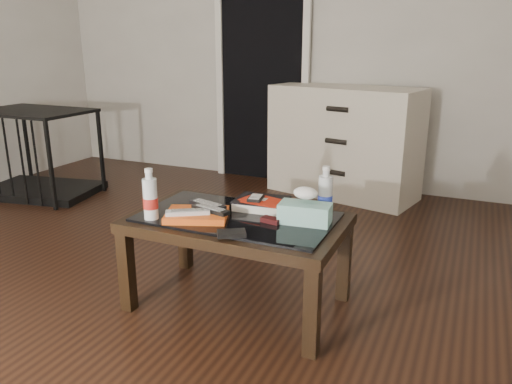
# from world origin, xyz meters

# --- Properties ---
(ground) EXTENTS (5.00, 5.00, 0.00)m
(ground) POSITION_xyz_m (0.00, 0.00, 0.00)
(ground) COLOR black
(ground) RESTS_ON ground
(doorway) EXTENTS (0.90, 0.08, 2.07)m
(doorway) POSITION_xyz_m (-0.40, 2.47, 1.02)
(doorway) COLOR black
(doorway) RESTS_ON ground
(coffee_table) EXTENTS (1.00, 0.60, 0.46)m
(coffee_table) POSITION_xyz_m (0.45, 0.20, 0.40)
(coffee_table) COLOR black
(coffee_table) RESTS_ON ground
(dresser) EXTENTS (1.28, 0.76, 0.90)m
(dresser) POSITION_xyz_m (0.44, 2.23, 0.45)
(dresser) COLOR beige
(dresser) RESTS_ON ground
(pet_crate) EXTENTS (1.00, 0.76, 0.71)m
(pet_crate) POSITION_xyz_m (-1.90, 1.20, 0.23)
(pet_crate) COLOR black
(pet_crate) RESTS_ON ground
(magazines) EXTENTS (0.34, 0.30, 0.03)m
(magazines) POSITION_xyz_m (0.29, 0.10, 0.48)
(magazines) COLOR #DD5214
(magazines) RESTS_ON coffee_table
(remote_silver) EXTENTS (0.20, 0.15, 0.02)m
(remote_silver) POSITION_xyz_m (0.27, 0.05, 0.50)
(remote_silver) COLOR silver
(remote_silver) RESTS_ON magazines
(remote_black_front) EXTENTS (0.21, 0.10, 0.02)m
(remote_black_front) POSITION_xyz_m (0.34, 0.13, 0.50)
(remote_black_front) COLOR black
(remote_black_front) RESTS_ON magazines
(remote_black_back) EXTENTS (0.21, 0.10, 0.02)m
(remote_black_back) POSITION_xyz_m (0.30, 0.19, 0.50)
(remote_black_back) COLOR black
(remote_black_back) RESTS_ON magazines
(textbook) EXTENTS (0.26, 0.22, 0.05)m
(textbook) POSITION_xyz_m (0.51, 0.35, 0.48)
(textbook) COLOR black
(textbook) RESTS_ON coffee_table
(dvd_mailers) EXTENTS (0.22, 0.18, 0.01)m
(dvd_mailers) POSITION_xyz_m (0.51, 0.33, 0.51)
(dvd_mailers) COLOR #B41F0C
(dvd_mailers) RESTS_ON textbook
(ipod) EXTENTS (0.08, 0.11, 0.02)m
(ipod) POSITION_xyz_m (0.49, 0.32, 0.52)
(ipod) COLOR black
(ipod) RESTS_ON dvd_mailers
(flip_phone) EXTENTS (0.10, 0.06, 0.02)m
(flip_phone) POSITION_xyz_m (0.63, 0.18, 0.47)
(flip_phone) COLOR black
(flip_phone) RESTS_ON coffee_table
(wallet) EXTENTS (0.14, 0.12, 0.02)m
(wallet) POSITION_xyz_m (0.54, -0.04, 0.47)
(wallet) COLOR black
(wallet) RESTS_ON coffee_table
(water_bottle_left) EXTENTS (0.08, 0.08, 0.24)m
(water_bottle_left) POSITION_xyz_m (0.10, 0.01, 0.58)
(water_bottle_left) COLOR silver
(water_bottle_left) RESTS_ON coffee_table
(water_bottle_right) EXTENTS (0.07, 0.07, 0.24)m
(water_bottle_right) POSITION_xyz_m (0.82, 0.37, 0.58)
(water_bottle_right) COLOR silver
(water_bottle_right) RESTS_ON coffee_table
(tissue_box) EXTENTS (0.24, 0.14, 0.09)m
(tissue_box) POSITION_xyz_m (0.77, 0.24, 0.51)
(tissue_box) COLOR teal
(tissue_box) RESTS_ON coffee_table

